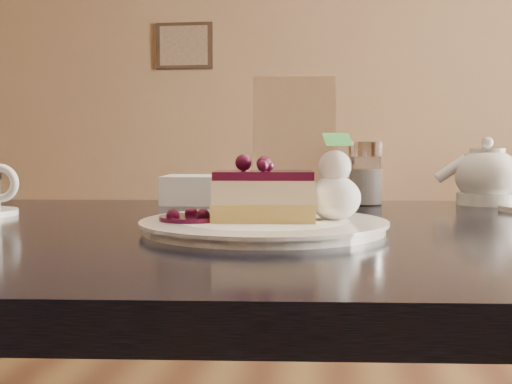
# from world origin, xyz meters

# --- Properties ---
(main_table) EXTENTS (1.21, 0.87, 0.72)m
(main_table) POSITION_xyz_m (-0.24, 0.19, 0.64)
(main_table) COLOR black
(main_table) RESTS_ON ground
(dessert_plate) EXTENTS (0.27, 0.27, 0.01)m
(dessert_plate) POSITION_xyz_m (-0.23, 0.14, 0.72)
(dessert_plate) COLOR white
(dessert_plate) RESTS_ON main_table
(cheesecake_slice) EXTENTS (0.12, 0.09, 0.06)m
(cheesecake_slice) POSITION_xyz_m (-0.23, 0.14, 0.76)
(cheesecake_slice) COLOR tan
(cheesecake_slice) RESTS_ON dessert_plate
(whipped_cream) EXTENTS (0.06, 0.06, 0.05)m
(whipped_cream) POSITION_xyz_m (-0.15, 0.16, 0.76)
(whipped_cream) COLOR white
(whipped_cream) RESTS_ON dessert_plate
(berry_sauce) EXTENTS (0.08, 0.08, 0.01)m
(berry_sauce) POSITION_xyz_m (-0.31, 0.13, 0.73)
(berry_sauce) COLOR #360919
(berry_sauce) RESTS_ON dessert_plate
(tea_set) EXTENTS (0.21, 0.21, 0.10)m
(tea_set) POSITION_xyz_m (0.11, 0.50, 0.76)
(tea_set) COLOR white
(tea_set) RESTS_ON main_table
(menu_card) EXTENTS (0.14, 0.04, 0.21)m
(menu_card) POSITION_xyz_m (-0.22, 0.47, 0.82)
(menu_card) COLOR beige
(menu_card) RESTS_ON main_table
(sugar_shaker) EXTENTS (0.06, 0.06, 0.11)m
(sugar_shaker) POSITION_xyz_m (-0.10, 0.49, 0.77)
(sugar_shaker) COLOR white
(sugar_shaker) RESTS_ON main_table
(napkin_stack) EXTENTS (0.12, 0.12, 0.05)m
(napkin_stack) POSITION_xyz_m (-0.39, 0.49, 0.74)
(napkin_stack) COLOR white
(napkin_stack) RESTS_ON main_table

